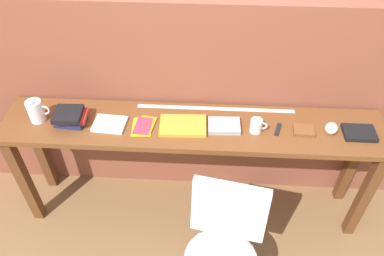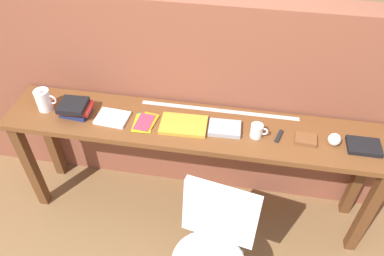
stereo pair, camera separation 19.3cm
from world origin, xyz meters
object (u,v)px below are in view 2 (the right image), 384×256
Objects in this scene: magazine_cycling at (112,118)px; sports_ball_small at (334,139)px; book_open_centre at (184,125)px; mug at (257,131)px; pamphlet_pile_colourful at (145,122)px; multitool_folded at (279,136)px; book_stack_leftmost at (75,108)px; book_repair_rightmost at (364,146)px; chair_white_moulded at (212,246)px; pitcher_white at (44,100)px; leather_journal_brown at (306,139)px.

magazine_cycling is 1.40m from sports_ball_small.
book_open_centre is 2.71× the size of mug.
pamphlet_pile_colourful is 2.57× the size of sports_ball_small.
multitool_folded reaches higher than pamphlet_pile_colourful.
book_stack_leftmost is 1.09× the size of book_repair_rightmost.
book_stack_leftmost is 1.06× the size of magazine_cycling.
chair_white_moulded is 0.78m from multitool_folded.
pitcher_white is at bearing 177.95° from pamphlet_pile_colourful.
multitool_folded is (0.86, 0.01, 0.00)m from pamphlet_pile_colourful.
book_open_centre is 1.11m from book_repair_rightmost.
magazine_cycling is 2.64× the size of sports_ball_small.
magazine_cycling is 1.03× the size of pamphlet_pile_colourful.
book_stack_leftmost reaches higher than book_open_centre.
chair_white_moulded is 4.35× the size of magazine_cycling.
book_open_centre is 0.47m from mug.
book_stack_leftmost is 1.97× the size of mug.
book_stack_leftmost is 1.50m from leather_journal_brown.
sports_ball_small is 0.18m from book_repair_rightmost.
sports_ball_small is at bearing 4.89° from magazine_cycling.
magazine_cycling is 1.03× the size of book_repair_rightmost.
mug is 1.42× the size of sports_ball_small.
pitcher_white is at bearing 178.96° from mug.
sports_ball_small is (1.19, 0.01, 0.03)m from pamphlet_pile_colourful.
pitcher_white is at bearing 179.51° from book_repair_rightmost.
pitcher_white reaches higher than pamphlet_pile_colourful.
leather_journal_brown is at bearing 0.02° from book_stack_leftmost.
multitool_folded is 0.55× the size of book_repair_rightmost.
multitool_folded is 0.85× the size of leather_journal_brown.
leather_journal_brown is at bearing -179.69° from sports_ball_small.
sports_ball_small reaches higher than pamphlet_pile_colourful.
book_repair_rightmost is (1.11, -0.01, 0.00)m from book_open_centre.
pitcher_white is 0.95m from book_open_centre.
magazine_cycling is 0.94m from mug.
pitcher_white is 1.88m from sports_ball_small.
mug is at bearing -3.22° from book_open_centre.
multitool_folded is at bearing 0.91° from pamphlet_pile_colourful.
sports_ball_small is (0.65, 0.60, 0.39)m from chair_white_moulded.
book_open_centre and leather_journal_brown have the same top height.
magazine_cycling is at bearing -1.63° from book_stack_leftmost.
multitool_folded is (0.32, 0.61, 0.36)m from chair_white_moulded.
mug is (1.41, -0.03, -0.03)m from pitcher_white.
multitool_folded is 0.51m from book_repair_rightmost.
pitcher_white is 0.22m from book_stack_leftmost.
pitcher_white is 0.62× the size of book_open_centre.
pitcher_white is at bearing 179.59° from multitool_folded.
book_repair_rightmost is (1.84, -0.00, -0.04)m from book_stack_leftmost.
chair_white_moulded is 4.50× the size of book_repair_rightmost.
chair_white_moulded is 11.49× the size of sports_ball_small.
mug is 0.55× the size of book_repair_rightmost.
book_repair_rightmost is at bearing 0.15° from pamphlet_pile_colourful.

